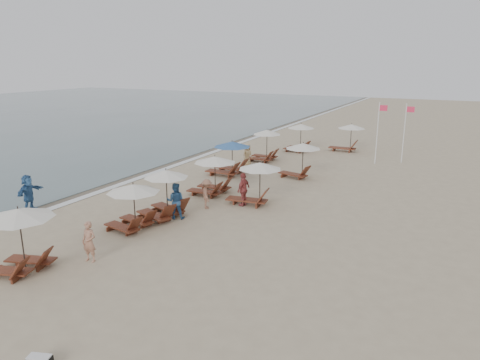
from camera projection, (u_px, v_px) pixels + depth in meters
The scene contains 21 objects.
ground at pixel (241, 259), 16.68m from camera, with size 160.00×160.00×0.00m, color tan.
wet_sand_band at pixel (146, 168), 30.78m from camera, with size 3.20×140.00×0.01m, color #6B5E4C.
foam_line at pixel (161, 170), 30.21m from camera, with size 0.50×140.00×0.02m, color white.
lounger_station_0 at pixel (18, 237), 15.34m from camera, with size 2.55×2.39×2.39m.
lounger_station_1 at pixel (131, 204), 19.40m from camera, with size 2.50×2.30×2.08m.
lounger_station_2 at pixel (163, 195), 20.92m from camera, with size 2.55×2.43×2.34m.
lounger_station_3 at pixel (212, 174), 24.62m from camera, with size 2.60×2.33×2.17m.
lounger_station_4 at pixel (228, 158), 28.89m from camera, with size 2.80×2.41×2.21m.
lounger_station_5 at pixel (264, 146), 32.84m from camera, with size 2.46×2.09×2.35m.
lounger_station_6 at pixel (298, 137), 36.35m from camera, with size 2.45×2.21×2.26m.
inland_station_0 at pixel (254, 180), 22.73m from camera, with size 2.84×2.24×2.22m.
inland_station_1 at pixel (299, 156), 27.99m from camera, with size 2.69×2.24×2.22m.
inland_station_2 at pixel (347, 136), 36.30m from camera, with size 2.84×2.24×2.22m.
beachgoer_near at pixel (89, 242), 16.35m from camera, with size 0.56×0.37×1.55m, color tan.
beachgoer_mid_a at pixel (176, 201), 20.83m from camera, with size 0.84×0.66×1.73m, color #2F5B8D.
beachgoer_mid_b at pixel (207, 194), 22.30m from camera, with size 0.97×0.56×1.51m, color #98654D.
beachgoer_far_a at pixel (244, 189), 22.68m from camera, with size 1.02×0.42×1.74m, color #A94443.
beachgoer_far_b at pixel (247, 155), 31.29m from camera, with size 0.78×0.51×1.60m, color tan.
waterline_walker at pixel (28, 193), 21.99m from camera, with size 1.68×0.54×1.81m, color #2F598D.
flag_pole_near at pixel (378, 130), 31.54m from camera, with size 0.60×0.08×4.42m.
flag_pole_far at pixel (405, 130), 31.94m from camera, with size 0.59×0.08×4.29m.
Camera 1 is at (6.96, -13.67, 7.21)m, focal length 33.27 mm.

